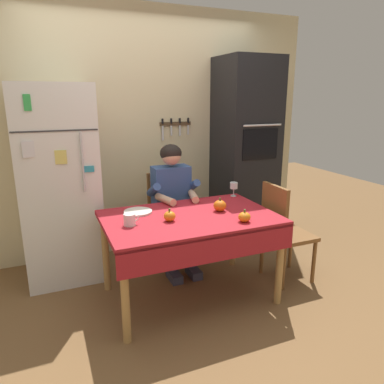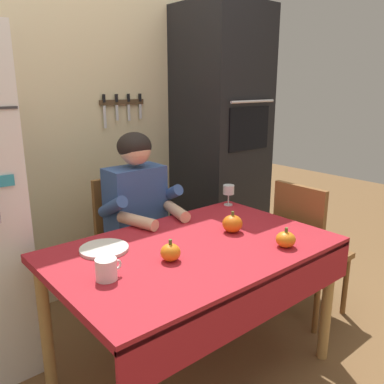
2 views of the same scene
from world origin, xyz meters
name	(u,v)px [view 1 (image 1 of 2)]	position (x,y,z in m)	size (l,w,h in m)	color
ground_plane	(194,301)	(0.00, 0.00, 0.00)	(10.00, 10.00, 0.00)	brown
back_wall_assembly	(150,133)	(0.05, 1.35, 1.30)	(3.70, 0.13, 2.60)	beige
refrigerator	(59,184)	(-0.95, 0.96, 0.90)	(0.68, 0.71, 1.80)	white
wall_oven	(245,154)	(1.05, 1.00, 1.05)	(0.60, 0.64, 2.10)	black
dining_table	(191,226)	(0.00, 0.08, 0.66)	(1.40, 0.90, 0.74)	tan
chair_behind_person	(168,213)	(0.07, 0.87, 0.51)	(0.40, 0.40, 0.93)	brown
seated_person	(174,197)	(0.07, 0.68, 0.74)	(0.47, 0.55, 1.25)	#38384C
chair_right_side	(282,229)	(0.90, 0.04, 0.51)	(0.40, 0.40, 0.93)	brown
coffee_mug	(130,220)	(-0.51, 0.06, 0.79)	(0.12, 0.09, 0.09)	white
wine_glass	(234,186)	(0.62, 0.48, 0.84)	(0.07, 0.07, 0.14)	white
pumpkin_large	(170,216)	(-0.19, 0.04, 0.78)	(0.09, 0.09, 0.10)	orange
pumpkin_medium	(220,206)	(0.28, 0.11, 0.79)	(0.11, 0.11, 0.12)	orange
pumpkin_small	(244,217)	(0.34, -0.21, 0.78)	(0.10, 0.10, 0.10)	orange
serving_tray	(138,212)	(-0.37, 0.34, 0.75)	(0.24, 0.24, 0.02)	silver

